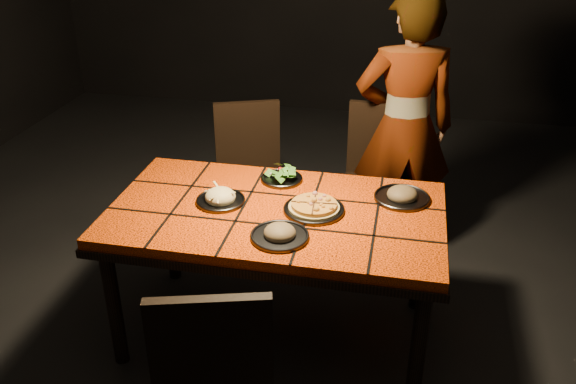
% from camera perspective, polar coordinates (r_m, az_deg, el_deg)
% --- Properties ---
extents(room_shell, '(6.04, 7.04, 3.08)m').
position_cam_1_polar(room_shell, '(2.65, -1.29, 12.70)').
color(room_shell, black).
rests_on(room_shell, ground).
extents(dining_table, '(1.62, 0.92, 0.75)m').
position_cam_1_polar(dining_table, '(2.97, -1.12, -2.95)').
color(dining_table, '#FF4C08').
rests_on(dining_table, ground).
extents(chair_near, '(0.53, 0.53, 0.95)m').
position_cam_1_polar(chair_near, '(2.38, -6.85, -16.05)').
color(chair_near, black).
rests_on(chair_near, ground).
extents(chair_far_left, '(0.54, 0.54, 0.92)m').
position_cam_1_polar(chair_far_left, '(3.90, -3.59, 2.46)').
color(chair_far_left, black).
rests_on(chair_far_left, ground).
extents(chair_far_right, '(0.45, 0.45, 0.96)m').
position_cam_1_polar(chair_far_right, '(3.81, 8.49, 1.89)').
color(chair_far_right, black).
rests_on(chair_far_right, ground).
extents(diner, '(0.68, 0.52, 1.66)m').
position_cam_1_polar(diner, '(3.73, 10.83, 5.90)').
color(diner, brown).
rests_on(diner, ground).
extents(plate_pizza, '(0.29, 0.29, 0.04)m').
position_cam_1_polar(plate_pizza, '(2.91, 2.45, -1.49)').
color(plate_pizza, '#35353A').
rests_on(plate_pizza, dining_table).
extents(plate_pasta, '(0.24, 0.24, 0.08)m').
position_cam_1_polar(plate_pasta, '(3.00, -6.34, -0.59)').
color(plate_pasta, '#35353A').
rests_on(plate_pasta, dining_table).
extents(plate_salad, '(0.22, 0.22, 0.07)m').
position_cam_1_polar(plate_salad, '(3.19, -0.59, 1.50)').
color(plate_salad, '#35353A').
rests_on(plate_salad, dining_table).
extents(plate_mushroom_a, '(0.26, 0.26, 0.09)m').
position_cam_1_polar(plate_mushroom_a, '(2.69, -0.78, -3.89)').
color(plate_mushroom_a, '#35353A').
rests_on(plate_mushroom_a, dining_table).
extents(plate_mushroom_b, '(0.28, 0.28, 0.09)m').
position_cam_1_polar(plate_mushroom_b, '(3.06, 10.63, -0.27)').
color(plate_mushroom_b, '#35353A').
rests_on(plate_mushroom_b, dining_table).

